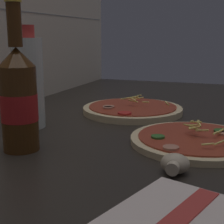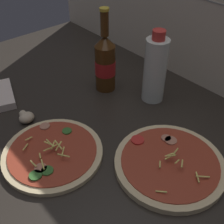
# 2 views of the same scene
# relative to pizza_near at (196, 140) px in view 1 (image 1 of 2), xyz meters

# --- Properties ---
(counter_slab) EXTENTS (1.60, 0.90, 0.03)m
(counter_slab) POSITION_rel_pizza_near_xyz_m (0.08, 0.10, -0.02)
(counter_slab) COLOR #28231E
(counter_slab) RESTS_ON ground
(pizza_near) EXTENTS (0.25, 0.25, 0.05)m
(pizza_near) POSITION_rel_pizza_near_xyz_m (0.00, 0.00, 0.00)
(pizza_near) COLOR beige
(pizza_near) RESTS_ON counter_slab
(pizza_far) EXTENTS (0.27, 0.27, 0.05)m
(pizza_far) POSITION_rel_pizza_near_xyz_m (0.22, 0.19, 0.00)
(pizza_far) COLOR beige
(pizza_far) RESTS_ON counter_slab
(beer_bottle) EXTENTS (0.07, 0.07, 0.27)m
(beer_bottle) POSITION_rel_pizza_near_xyz_m (-0.14, 0.30, 0.09)
(beer_bottle) COLOR #47280F
(beer_bottle) RESTS_ON counter_slab
(oil_bottle) EXTENTS (0.07, 0.07, 0.23)m
(oil_bottle) POSITION_rel_pizza_near_xyz_m (-0.00, 0.37, 0.10)
(oil_bottle) COLOR silver
(oil_bottle) RESTS_ON counter_slab
(mushroom_left) EXTENTS (0.05, 0.04, 0.03)m
(mushroom_left) POSITION_rel_pizza_near_xyz_m (-0.16, 0.01, 0.01)
(mushroom_left) COLOR beige
(mushroom_left) RESTS_ON counter_slab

